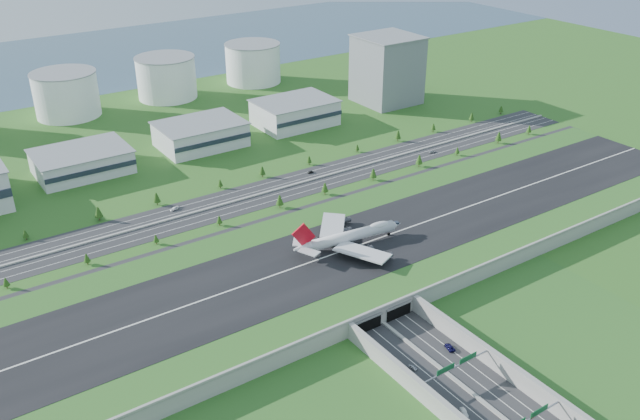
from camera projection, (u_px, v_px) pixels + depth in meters
ground at (320, 273)px, 336.52m from camera, size 1200.00×1200.00×0.00m
airfield_deck at (320, 266)px, 334.58m from camera, size 520.00×100.00×9.20m
underpass_road at (464, 380)px, 261.66m from camera, size 38.80×120.40×8.00m
sign_gantry_near at (456, 367)px, 263.28m from camera, size 38.70×0.70×9.80m
north_expressway at (231, 203)px, 406.54m from camera, size 560.00×36.00×0.12m
tree_row at (253, 190)px, 411.29m from camera, size 503.19×48.73×8.49m
hangar_mid_a at (82, 162)px, 443.28m from camera, size 58.00×42.00×15.00m
hangar_mid_b at (201, 134)px, 485.21m from camera, size 58.00×42.00×17.00m
hangar_mid_c at (295, 113)px, 524.65m from camera, size 58.00×42.00×19.00m
office_tower at (387, 70)px, 567.50m from camera, size 46.00×46.00×55.00m
fuel_tank_b at (66, 95)px, 539.66m from camera, size 50.00×50.00×35.00m
fuel_tank_c at (166, 78)px, 582.05m from camera, size 50.00×50.00×35.00m
fuel_tank_d at (253, 63)px, 624.44m from camera, size 50.00×50.00×35.00m
bay_water at (57, 63)px, 690.42m from camera, size 1200.00×260.00×0.06m
boeing_747 at (349, 236)px, 342.12m from camera, size 63.03×59.26×19.52m
car_0 at (413, 367)px, 272.30m from camera, size 2.26×4.20×1.36m
car_1 at (464, 412)px, 249.80m from camera, size 3.39×5.17×1.61m
car_2 at (450, 347)px, 283.41m from camera, size 3.94×6.29×1.62m
car_5 at (310, 172)px, 444.95m from camera, size 4.01×1.42×1.32m
car_6 at (432, 152)px, 476.18m from camera, size 5.67×3.57×1.46m
car_7 at (174, 209)px, 397.44m from camera, size 5.92×3.49×1.61m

